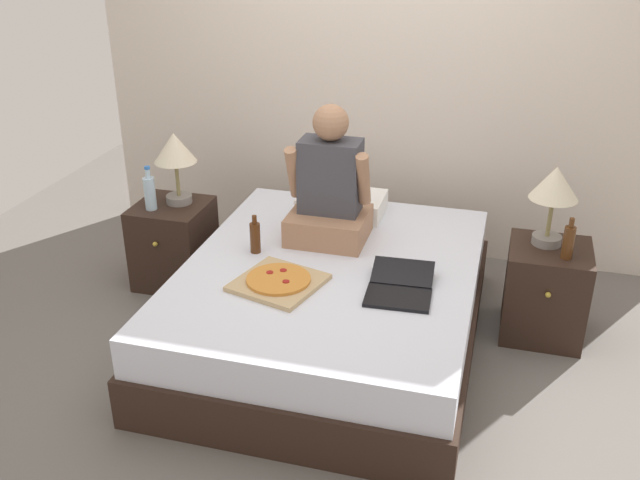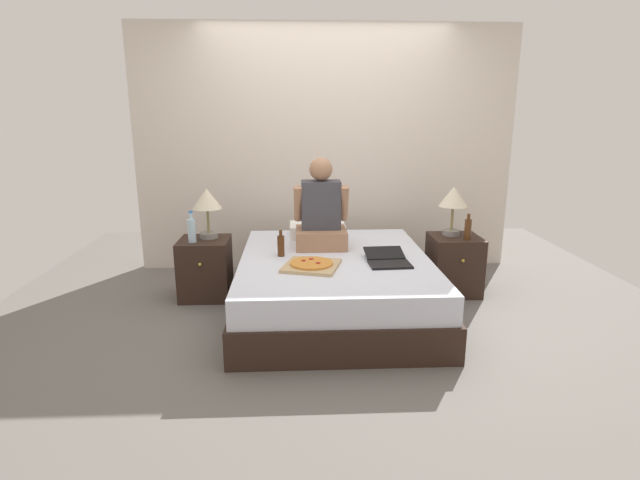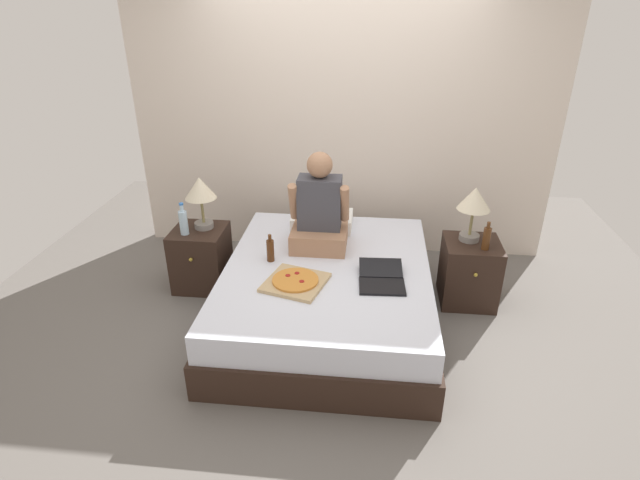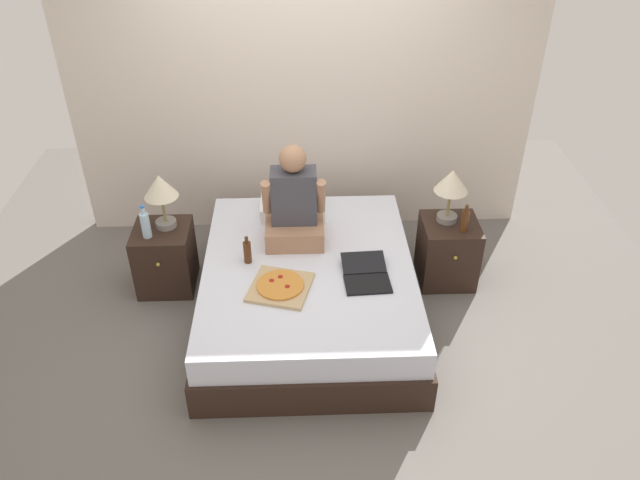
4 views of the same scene
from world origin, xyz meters
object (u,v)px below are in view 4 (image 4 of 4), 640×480
Objects in this scene: beer_bottle_on_bed at (247,252)px; lamp_on_right_nightstand at (451,184)px; laptop at (366,277)px; beer_bottle at (465,220)px; lamp_on_left_nightstand at (160,190)px; pizza_box at (280,287)px; person_seated at (294,206)px; nightstand_left at (165,258)px; bed at (309,290)px; water_bottle at (145,224)px; nightstand_right at (448,251)px.

lamp_on_right_nightstand is at bearing 15.01° from beer_bottle_on_bed.
lamp_on_right_nightstand is 1.63m from beer_bottle_on_bed.
lamp_on_right_nightstand is 1.04× the size of laptop.
beer_bottle is 1.05× the size of beer_bottle_on_bed.
lamp_on_left_nightstand is 0.91× the size of pizza_box.
lamp_on_left_nightstand is at bearing 147.68° from beer_bottle_on_bed.
person_seated reaches higher than beer_bottle_on_bed.
nightstand_left is at bearing -178.72° from lamp_on_right_nightstand.
person_seated reaches higher than laptop.
bed is at bearing -157.40° from lamp_on_right_nightstand.
beer_bottle is 1.53m from pizza_box.
beer_bottle is at bearing -1.34° from person_seated.
beer_bottle is 0.96m from laptop.
laptop is 1.96× the size of beer_bottle_on_bed.
nightstand_right is (2.36, 0.09, -0.38)m from water_bottle.
lamp_on_right_nightstand is (2.25, 0.05, 0.59)m from nightstand_left.
beer_bottle is (2.31, -0.15, -0.23)m from lamp_on_left_nightstand.
lamp_on_right_nightstand is (1.11, 0.46, 0.63)m from bed.
water_bottle is 0.51× the size of nightstand_right.
beer_bottle reaches higher than beer_bottle_on_bed.
pizza_box is at bearing -172.05° from laptop.
nightstand_left is 2.44× the size of beer_bottle_on_bed.
water_bottle is 2.39m from nightstand_right.
beer_bottle_on_bed is at bearing -170.85° from beer_bottle.
water_bottle is at bearing 160.46° from beer_bottle_on_bed.
lamp_on_right_nightstand reaches higher than bed.
bed is 0.64m from person_seated.
nightstand_left is at bearing 48.35° from water_bottle.
pizza_box is (-0.20, -0.28, 0.26)m from bed.
water_bottle reaches higher than beer_bottle.
laptop reaches higher than pizza_box.
bed is 1.21m from nightstand_left.
pizza_box is at bearing -39.37° from lamp_on_left_nightstand.
beer_bottle_on_bed is (-1.58, -0.37, 0.30)m from nightstand_right.
laptop reaches higher than nightstand_right.
lamp_on_left_nightstand is at bearing 178.72° from nightstand_right.
water_bottle is 2.34m from lamp_on_right_nightstand.
water_bottle is at bearing -178.95° from person_seated.
lamp_on_left_nightstand and lamp_on_right_nightstand have the same top height.
beer_bottle is (2.43, -0.01, -0.02)m from water_bottle.
beer_bottle_on_bed is at bearing 126.88° from pizza_box.
beer_bottle_on_bed is (0.66, -0.42, -0.29)m from lamp_on_left_nightstand.
water_bottle is 0.83m from beer_bottle_on_bed.
nightstand_right is (1.14, 0.41, 0.03)m from bed.
lamp_on_left_nightstand is 2.32m from beer_bottle.
beer_bottle_on_bed reaches higher than nightstand_right.
beer_bottle_on_bed is (0.70, -0.37, 0.30)m from nightstand_left.
lamp_on_right_nightstand is 0.29m from beer_bottle.
laptop is (0.50, -0.53, -0.27)m from person_seated.
lamp_on_left_nightstand is 0.58× the size of person_seated.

